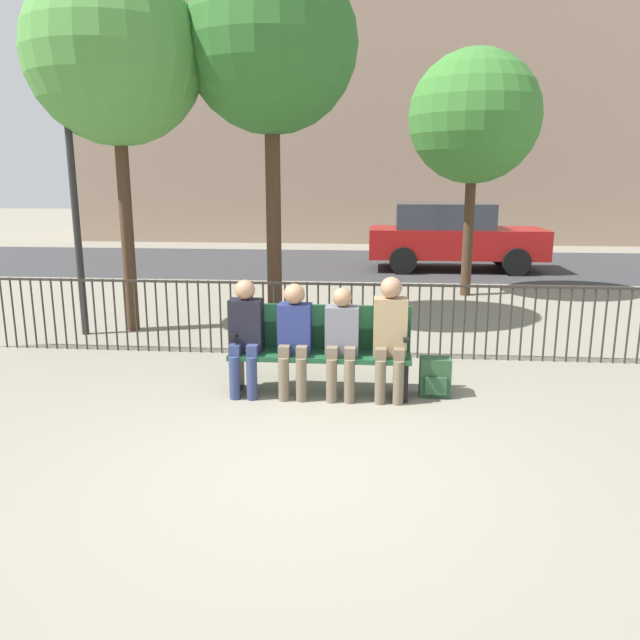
# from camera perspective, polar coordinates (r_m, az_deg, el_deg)

# --- Properties ---
(ground_plane) EXTENTS (80.00, 80.00, 0.00)m
(ground_plane) POSITION_cam_1_polar(r_m,az_deg,el_deg) (5.04, -1.86, -13.31)
(ground_plane) COLOR gray
(park_bench) EXTENTS (1.87, 0.45, 0.92)m
(park_bench) POSITION_cam_1_polar(r_m,az_deg,el_deg) (6.54, 0.07, -2.43)
(park_bench) COLOR #194728
(park_bench) RESTS_ON ground
(seated_person_0) EXTENTS (0.34, 0.39, 1.21)m
(seated_person_0) POSITION_cam_1_polar(r_m,az_deg,el_deg) (6.48, -6.82, -1.02)
(seated_person_0) COLOR navy
(seated_person_0) RESTS_ON ground
(seated_person_1) EXTENTS (0.34, 0.39, 1.18)m
(seated_person_1) POSITION_cam_1_polar(r_m,az_deg,el_deg) (6.40, -2.36, -1.25)
(seated_person_1) COLOR brown
(seated_person_1) RESTS_ON ground
(seated_person_2) EXTENTS (0.34, 0.39, 1.14)m
(seated_person_2) POSITION_cam_1_polar(r_m,az_deg,el_deg) (6.35, 2.00, -1.56)
(seated_person_2) COLOR brown
(seated_person_2) RESTS_ON ground
(seated_person_3) EXTENTS (0.34, 0.39, 1.26)m
(seated_person_3) POSITION_cam_1_polar(r_m,az_deg,el_deg) (6.34, 6.44, -1.05)
(seated_person_3) COLOR brown
(seated_person_3) RESTS_ON ground
(backpack) EXTENTS (0.32, 0.25, 0.41)m
(backpack) POSITION_cam_1_polar(r_m,az_deg,el_deg) (6.61, 10.47, -5.16)
(backpack) COLOR #284C2D
(backpack) RESTS_ON ground
(fence_railing) EXTENTS (9.01, 0.03, 0.95)m
(fence_railing) POSITION_cam_1_polar(r_m,az_deg,el_deg) (7.85, 0.87, 0.65)
(fence_railing) COLOR #2D2823
(fence_railing) RESTS_ON ground
(tree_0) EXTENTS (2.43, 2.43, 5.08)m
(tree_0) POSITION_cam_1_polar(r_m,az_deg,el_deg) (9.64, -18.24, 21.95)
(tree_0) COLOR #422D1E
(tree_0) RESTS_ON ground
(tree_1) EXTENTS (2.49, 2.49, 5.32)m
(tree_1) POSITION_cam_1_polar(r_m,az_deg,el_deg) (9.69, -4.52, 23.69)
(tree_1) COLOR #422D1E
(tree_1) RESTS_ON ground
(tree_2) EXTENTS (2.40, 2.40, 4.50)m
(tree_2) POSITION_cam_1_polar(r_m,az_deg,el_deg) (12.28, 13.92, 17.52)
(tree_2) COLOR #422D1E
(tree_2) RESTS_ON ground
(lamp_post) EXTENTS (0.28, 0.28, 3.94)m
(lamp_post) POSITION_cam_1_polar(r_m,az_deg,el_deg) (9.45, -21.88, 14.15)
(lamp_post) COLOR black
(lamp_post) RESTS_ON ground
(street_surface) EXTENTS (24.00, 6.00, 0.01)m
(street_surface) POSITION_cam_1_polar(r_m,az_deg,el_deg) (16.64, 3.31, 5.20)
(street_surface) COLOR #333335
(street_surface) RESTS_ON ground
(parked_car_0) EXTENTS (4.20, 1.94, 1.62)m
(parked_car_0) POSITION_cam_1_polar(r_m,az_deg,el_deg) (15.71, 11.99, 7.57)
(parked_car_0) COLOR maroon
(parked_car_0) RESTS_ON ground
(building_facade) EXTENTS (20.00, 6.00, 13.46)m
(building_facade) POSITION_cam_1_polar(r_m,az_deg,el_deg) (24.90, 4.26, 23.28)
(building_facade) COLOR gray
(building_facade) RESTS_ON ground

